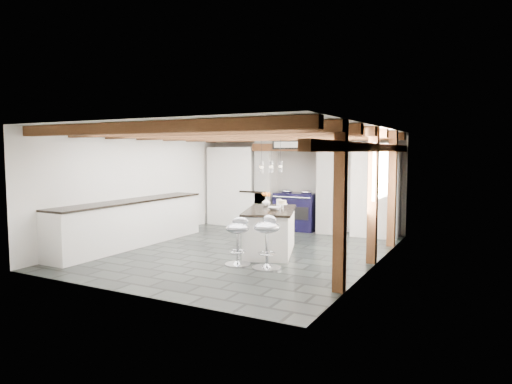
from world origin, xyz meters
The scene contains 6 objects.
ground centered at (0.00, 0.00, 0.00)m, with size 6.00×6.00×0.00m, color black.
room_shell centered at (-0.61, 1.42, 1.07)m, with size 6.00×6.03×6.00m.
range_cooker centered at (0.00, 2.68, 0.47)m, with size 1.00×0.63×0.99m.
kitchen_island centered at (0.54, 0.13, 0.42)m, with size 1.36×1.85×1.09m.
bar_stool_near centered at (1.03, -0.96, 0.54)m, with size 0.55×0.55×0.87m.
bar_stool_far centered at (0.49, -0.99, 0.50)m, with size 0.52×0.52×0.80m.
Camera 1 is at (4.23, -7.43, 1.87)m, focal length 32.00 mm.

